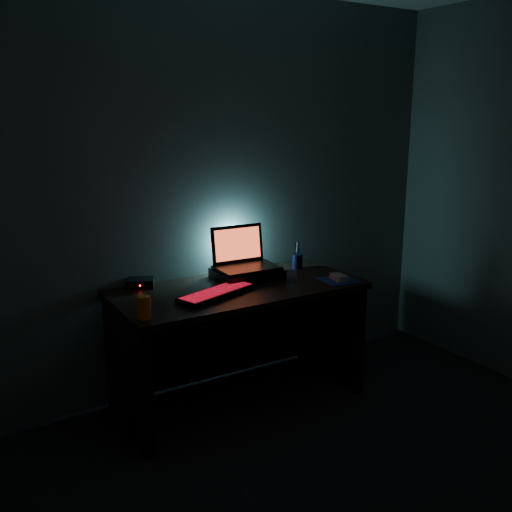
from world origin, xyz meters
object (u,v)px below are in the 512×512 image
(mouse, at_px, (339,277))
(laptop, at_px, (243,258))
(pen_cup, at_px, (297,262))
(keyboard, at_px, (217,293))
(router, at_px, (141,283))
(juice_glass, at_px, (144,307))

(mouse, bearing_deg, laptop, 145.89)
(laptop, height_order, pen_cup, laptop)
(keyboard, height_order, mouse, mouse)
(keyboard, bearing_deg, pen_cup, -0.48)
(router, bearing_deg, mouse, -0.96)
(pen_cup, bearing_deg, juice_glass, -162.27)
(juice_glass, bearing_deg, keyboard, 16.61)
(mouse, bearing_deg, pen_cup, 104.87)
(keyboard, distance_m, pen_cup, 0.78)
(juice_glass, bearing_deg, pen_cup, 17.73)
(mouse, xyz_separation_m, pen_cup, (-0.05, 0.37, 0.03))
(keyboard, bearing_deg, mouse, -27.85)
(laptop, height_order, router, laptop)
(mouse, height_order, pen_cup, pen_cup)
(keyboard, relative_size, router, 2.72)
(juice_glass, bearing_deg, mouse, 0.93)
(pen_cup, distance_m, router, 1.06)
(mouse, distance_m, juice_glass, 1.28)
(laptop, distance_m, router, 0.66)
(keyboard, distance_m, router, 0.50)
(laptop, relative_size, mouse, 3.43)
(laptop, height_order, keyboard, laptop)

